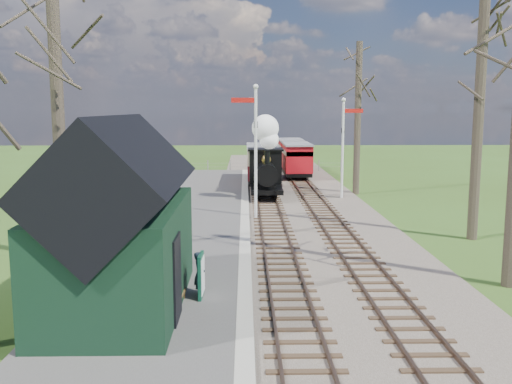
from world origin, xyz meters
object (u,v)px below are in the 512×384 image
locomotive (266,162)px  red_carriage_b (291,153)px  red_carriage_a (297,159)px  person (199,274)px  station_shed (120,225)px  semaphore_far (344,140)px  coach (263,162)px  bench (171,292)px  semaphore_near (254,142)px  sign_board (201,275)px

locomotive → red_carriage_b: locomotive is taller
red_carriage_a → person: 27.43m
station_shed → red_carriage_a: size_ratio=1.28×
semaphore_far → red_carriage_b: bearing=96.7°
coach → person: bearing=-95.8°
semaphore_far → locomotive: 4.56m
locomotive → coach: 6.09m
red_carriage_b → bench: bearing=-99.7°
semaphore_near → bench: size_ratio=4.70×
coach → sign_board: (-2.35, -23.54, -0.77)m
semaphore_near → person: semaphore_near is taller
locomotive → red_carriage_b: 15.32m
bench → person: 1.04m
semaphore_far → sign_board: 18.80m
red_carriage_a → semaphore_near: bearing=-102.1°
sign_board → person: (-0.06, 0.10, 0.01)m
station_shed → semaphore_far: (8.67, 18.00, 1.08)m
semaphore_far → person: 18.73m
locomotive → person: 17.59m
station_shed → red_carriage_b: bearing=78.3°
semaphore_near → coach: (0.77, 12.17, -2.07)m
coach → station_shed: bearing=-100.1°
person → red_carriage_b: bearing=-14.4°
semaphore_near → coach: size_ratio=0.84×
semaphore_far → locomotive: (-4.39, 0.10, -1.23)m
semaphore_far → person: bearing=-111.4°
bench → red_carriage_a: bearing=78.5°
red_carriage_b → semaphore_far: bearing=-83.3°
station_shed → semaphore_near: size_ratio=1.01×
sign_board → bench: 1.01m
person → red_carriage_a: bearing=-16.1°
red_carriage_b → bench: size_ratio=3.71×
station_shed → red_carriage_b: (6.90, 33.18, -0.82)m
coach → red_carriage_b: size_ratio=1.50×
locomotive → coach: bearing=89.9°
coach → red_carriage_b: bearing=73.9°
locomotive → person: (-2.39, -17.38, -1.33)m
station_shed → locomotive: station_shed is taller
coach → red_carriage_a: size_ratio=1.50×
red_carriage_b → person: bearing=-98.8°
red_carriage_b → sign_board: size_ratio=4.21×
locomotive → red_carriage_b: (2.61, 15.08, -0.68)m
semaphore_far → bench: bearing=-112.4°
station_shed → coach: station_shed is taller
semaphore_far → semaphore_near: bearing=-130.6°
semaphore_near → bench: (-2.29, -12.04, -3.07)m
semaphore_far → sign_board: (-6.72, -17.37, -2.57)m
semaphore_far → locomotive: semaphore_far is taller
locomotive → red_carriage_b: bearing=80.2°
locomotive → semaphore_far: bearing=-1.4°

